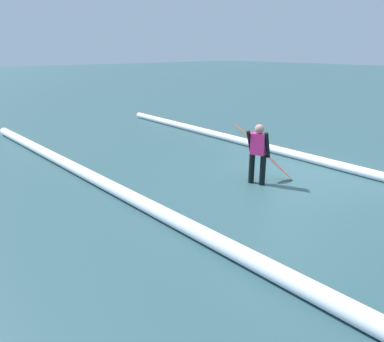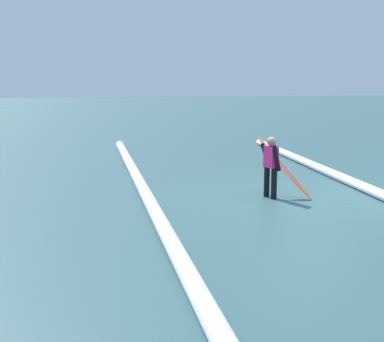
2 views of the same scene
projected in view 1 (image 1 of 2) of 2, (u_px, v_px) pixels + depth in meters
The scene contains 5 objects.
ground_plane at pixel (287, 177), 9.32m from camera, with size 137.32×137.32×0.00m, color #2F5256.
surfer at pixel (258, 151), 8.63m from camera, with size 0.50×0.38×1.46m.
surfboard at pixel (264, 152), 8.99m from camera, with size 1.32×1.21×1.43m.
wave_crest_foreground at pixel (257, 145), 11.96m from camera, with size 0.24×0.24×14.75m, color white.
wave_crest_midground at pixel (173, 219), 6.72m from camera, with size 0.28×0.28×20.26m, color white.
Camera 1 is at (-5.13, 7.53, 3.11)m, focal length 34.22 mm.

